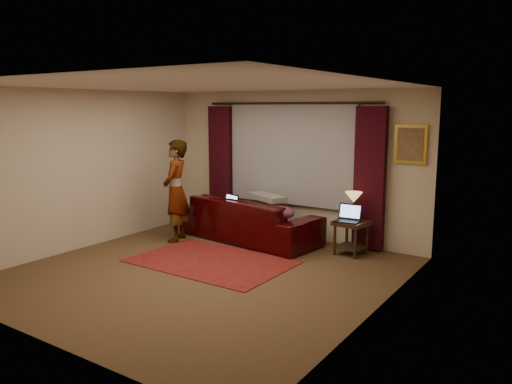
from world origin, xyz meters
TOP-DOWN VIEW (x-y plane):
  - floor at (0.00, 0.00)m, footprint 5.00×5.00m
  - ceiling at (0.00, 0.00)m, footprint 5.00×5.00m
  - wall_back at (0.00, 2.50)m, footprint 5.00×0.02m
  - wall_front at (0.00, -2.50)m, footprint 5.00×0.02m
  - wall_left at (-2.50, 0.00)m, footprint 0.02×5.00m
  - wall_right at (2.50, 0.00)m, footprint 0.02×5.00m
  - sheer_curtain at (0.00, 2.44)m, footprint 2.50×0.05m
  - drape_left at (-1.50, 2.39)m, footprint 0.50×0.14m
  - drape_right at (1.50, 2.39)m, footprint 0.50×0.14m
  - curtain_rod at (0.00, 2.39)m, footprint 0.04×0.04m
  - picture_frame at (2.10, 2.47)m, footprint 0.50×0.04m
  - sofa at (-0.47, 1.83)m, footprint 2.69×1.42m
  - throw_blanket at (-0.23, 2.04)m, footprint 0.85×0.61m
  - clothing_pile at (0.32, 1.58)m, footprint 0.60×0.55m
  - laptop_sofa at (-0.86, 1.66)m, footprint 0.48×0.50m
  - area_rug at (-0.23, 0.48)m, footprint 2.37×1.60m
  - end_table at (1.37, 1.99)m, footprint 0.53×0.53m
  - tiffany_lamp at (1.35, 2.10)m, footprint 0.32×0.32m
  - laptop_table at (1.34, 1.90)m, footprint 0.39×0.42m
  - person at (-1.50, 1.10)m, footprint 0.69×0.69m

SIDE VIEW (x-z plane):
  - floor at x=0.00m, z-range -0.01..0.00m
  - area_rug at x=-0.23m, z-range 0.00..0.01m
  - end_table at x=1.37m, z-range 0.00..0.55m
  - sofa at x=-0.47m, z-range 0.00..1.04m
  - clothing_pile at x=0.32m, z-range 0.52..0.72m
  - laptop_sofa at x=-0.86m, z-range 0.52..0.79m
  - laptop_table at x=1.34m, z-range 0.55..0.81m
  - tiffany_lamp at x=1.35m, z-range 0.55..0.99m
  - person at x=-1.50m, z-range 0.00..1.76m
  - throw_blanket at x=-0.23m, z-range 0.99..1.08m
  - drape_left at x=-1.50m, z-range 0.03..2.33m
  - drape_right at x=1.50m, z-range 0.03..2.33m
  - wall_back at x=0.00m, z-range 0.00..2.60m
  - wall_front at x=0.00m, z-range 0.00..2.60m
  - wall_left at x=-2.50m, z-range 0.00..2.60m
  - wall_right at x=2.50m, z-range 0.00..2.60m
  - sheer_curtain at x=0.00m, z-range 0.60..2.40m
  - picture_frame at x=2.10m, z-range 1.45..2.05m
  - curtain_rod at x=0.00m, z-range 0.68..4.08m
  - ceiling at x=0.00m, z-range 2.59..2.61m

